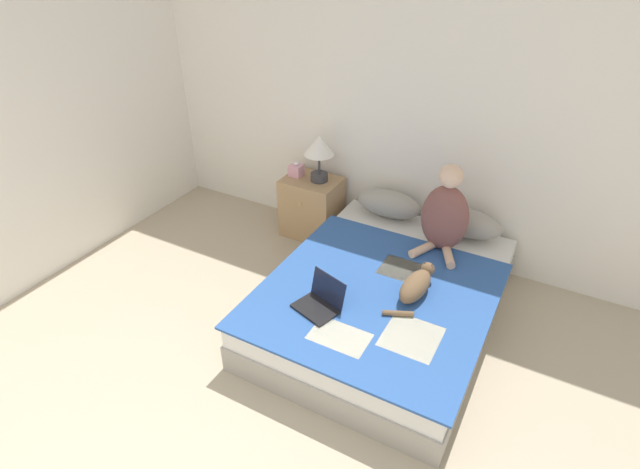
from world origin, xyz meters
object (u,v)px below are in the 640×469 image
object	(u,v)px
person_sitting	(445,215)
table_lamp	(319,149)
nightstand	(312,207)
bed	(385,299)
pillow_far	(466,223)
pillow_near	(389,204)
cat_tabby	(416,285)
tissue_box	(296,170)
laptop_open	(320,302)

from	to	relation	value
person_sitting	table_lamp	distance (m)	1.34
nightstand	table_lamp	bearing A→B (deg)	12.65
bed	nightstand	world-z (taller)	nightstand
bed	person_sitting	size ratio (longest dim) A/B	2.81
bed	nightstand	size ratio (longest dim) A/B	3.52
table_lamp	person_sitting	bearing A→B (deg)	-12.01
pillow_far	table_lamp	distance (m)	1.48
pillow_near	cat_tabby	xyz separation A→B (m)	(0.61, -0.98, -0.03)
pillow_far	bed	bearing A→B (deg)	-111.49
bed	tissue_box	world-z (taller)	tissue_box
bed	table_lamp	xyz separation A→B (m)	(-1.07, 0.87, 0.73)
nightstand	tissue_box	bearing A→B (deg)	177.20
cat_tabby	tissue_box	bearing A→B (deg)	64.62
bed	tissue_box	size ratio (longest dim) A/B	15.21
pillow_near	pillow_far	world-z (taller)	same
pillow_far	nightstand	xyz separation A→B (m)	(-1.50, -0.04, -0.23)
pillow_near	laptop_open	world-z (taller)	pillow_near
laptop_open	person_sitting	bearing A→B (deg)	82.71
pillow_near	person_sitting	world-z (taller)	person_sitting
bed	laptop_open	distance (m)	0.66
pillow_far	tissue_box	size ratio (longest dim) A/B	4.34
pillow_far	laptop_open	distance (m)	1.58
cat_tabby	laptop_open	size ratio (longest dim) A/B	1.59
person_sitting	nightstand	bearing A→B (deg)	169.32
laptop_open	tissue_box	size ratio (longest dim) A/B	2.63
table_lamp	tissue_box	bearing A→B (deg)	-178.05
laptop_open	tissue_box	bearing A→B (deg)	143.78
bed	cat_tabby	size ratio (longest dim) A/B	3.63
bed	pillow_far	world-z (taller)	pillow_far
laptop_open	table_lamp	distance (m)	1.68
bed	nightstand	bearing A→B (deg)	143.13
cat_tabby	person_sitting	bearing A→B (deg)	7.41
tissue_box	pillow_near	bearing A→B (deg)	2.14
bed	cat_tabby	world-z (taller)	cat_tabby
person_sitting	laptop_open	xyz separation A→B (m)	(-0.52, -1.13, -0.27)
pillow_near	nightstand	distance (m)	0.82
nightstand	bed	bearing A→B (deg)	-36.87
cat_tabby	laptop_open	world-z (taller)	laptop_open
nightstand	tissue_box	distance (m)	0.40
tissue_box	pillow_far	bearing A→B (deg)	1.23
person_sitting	table_lamp	xyz separation A→B (m)	(-1.30, 0.28, 0.20)
pillow_far	nightstand	size ratio (longest dim) A/B	1.00
pillow_far	nightstand	distance (m)	1.52
laptop_open	nightstand	size ratio (longest dim) A/B	0.61
cat_tabby	laptop_open	distance (m)	0.71
pillow_far	table_lamp	size ratio (longest dim) A/B	1.34
cat_tabby	tissue_box	xyz separation A→B (m)	(-1.57, 0.94, 0.17)
pillow_near	tissue_box	xyz separation A→B (m)	(-0.96, -0.04, 0.13)
bed	table_lamp	world-z (taller)	table_lamp
bed	person_sitting	world-z (taller)	person_sitting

